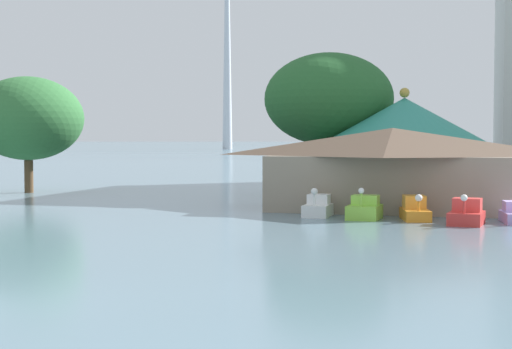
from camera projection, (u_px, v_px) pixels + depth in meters
name	position (u px, v px, depth m)	size (l,w,h in m)	color
pedal_boat_white	(318.00, 207.00, 42.83)	(1.44, 2.38, 1.65)	white
pedal_boat_lime	(365.00, 209.00, 41.46)	(1.81, 2.44, 1.76)	#8CCC3F
pedal_boat_orange	(415.00, 210.00, 41.10)	(1.88, 3.13, 1.46)	orange
pedal_boat_red	(467.00, 214.00, 38.78)	(1.94, 2.52, 1.60)	red
boathouse	(392.00, 167.00, 46.75)	(15.63, 8.58, 5.00)	gray
green_roof_pavilion	(404.00, 142.00, 53.74)	(13.12, 13.12, 7.90)	brown
shoreline_tree_tall_left	(28.00, 119.00, 61.29)	(8.83, 8.83, 9.30)	brown
shoreline_tree_mid	(329.00, 99.00, 57.59)	(9.70, 9.70, 10.78)	brown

